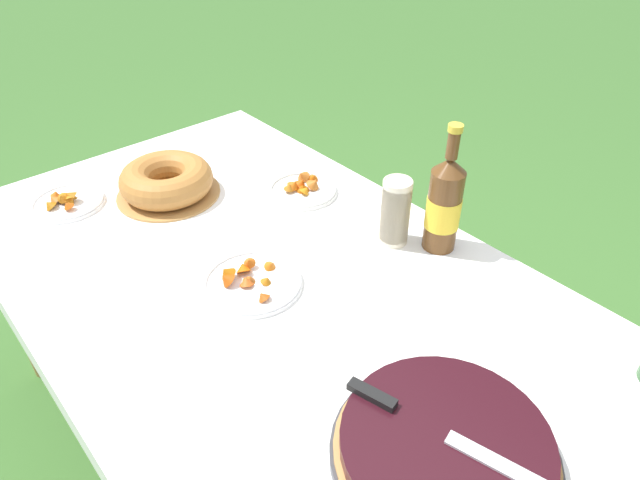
# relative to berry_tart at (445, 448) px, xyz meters

# --- Properties ---
(ground_plane) EXTENTS (16.00, 16.00, 0.00)m
(ground_plane) POSITION_rel_berry_tart_xyz_m (-0.56, 0.06, -0.70)
(ground_plane) COLOR #3D6B2D
(garden_table) EXTENTS (1.68, 0.98, 0.67)m
(garden_table) POSITION_rel_berry_tart_xyz_m (-0.56, 0.06, -0.09)
(garden_table) COLOR #A87A47
(garden_table) RESTS_ON ground_plane
(tablecloth) EXTENTS (1.69, 0.99, 0.10)m
(tablecloth) POSITION_rel_berry_tart_xyz_m (-0.56, 0.06, -0.04)
(tablecloth) COLOR white
(tablecloth) RESTS_ON garden_table
(berry_tart) EXTENTS (0.38, 0.38, 0.06)m
(berry_tart) POSITION_rel_berry_tart_xyz_m (0.00, 0.00, 0.00)
(berry_tart) COLOR #38383D
(berry_tart) RESTS_ON tablecloth
(serving_knife) EXTENTS (0.37, 0.12, 0.01)m
(serving_knife) POSITION_rel_berry_tart_xyz_m (-0.03, -0.01, 0.04)
(serving_knife) COLOR silver
(serving_knife) RESTS_ON berry_tart
(bundt_cake) EXTENTS (0.29, 0.29, 0.09)m
(bundt_cake) POSITION_rel_berry_tart_xyz_m (-1.05, 0.06, 0.02)
(bundt_cake) COLOR #B78447
(bundt_cake) RESTS_ON tablecloth
(cup_stack) EXTENTS (0.07, 0.07, 0.18)m
(cup_stack) POSITION_rel_berry_tart_xyz_m (-0.48, 0.38, 0.06)
(cup_stack) COLOR beige
(cup_stack) RESTS_ON tablecloth
(cider_bottle_amber) EXTENTS (0.08, 0.08, 0.33)m
(cider_bottle_amber) POSITION_rel_berry_tart_xyz_m (-0.39, 0.46, 0.09)
(cider_bottle_amber) COLOR brown
(cider_bottle_amber) RESTS_ON tablecloth
(snack_plate_near) EXTENTS (0.20, 0.20, 0.05)m
(snack_plate_near) POSITION_rel_berry_tart_xyz_m (-0.81, 0.36, -0.01)
(snack_plate_near) COLOR white
(snack_plate_near) RESTS_ON tablecloth
(snack_plate_left) EXTENTS (0.20, 0.20, 0.06)m
(snack_plate_left) POSITION_rel_berry_tart_xyz_m (-1.18, -0.17, -0.02)
(snack_plate_left) COLOR white
(snack_plate_left) RESTS_ON tablecloth
(snack_plate_right) EXTENTS (0.23, 0.23, 0.05)m
(snack_plate_right) POSITION_rel_berry_tart_xyz_m (-0.57, 0.01, -0.02)
(snack_plate_right) COLOR white
(snack_plate_right) RESTS_ON tablecloth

